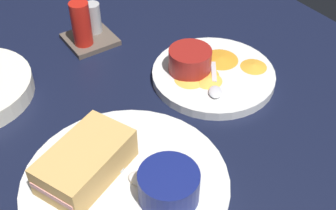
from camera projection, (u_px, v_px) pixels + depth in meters
ground_plane at (100, 130)px, 69.68cm from camera, size 110.00×110.00×3.00cm
plate_sandwich_main at (126, 185)px, 58.80cm from camera, size 28.02×28.02×1.60cm
sandwich_half_near at (86, 162)px, 57.62cm from camera, size 14.96×12.21×4.80cm
ramekin_dark_sauce at (169, 185)px, 54.86cm from camera, size 7.86×7.86×4.36cm
spoon_by_dark_ramekin at (131, 175)px, 58.56cm from camera, size 5.31×9.63×0.80cm
plate_chips_companion at (213, 75)px, 76.50cm from camera, size 21.42×21.42×1.60cm
ramekin_light_gravy at (190, 60)px, 74.80cm from camera, size 7.41×7.41×4.13cm
spoon_by_gravy_ramekin at (215, 87)px, 72.27cm from camera, size 7.01×8.84×0.80cm
plantain_chip_scatter at (213, 70)px, 75.82cm from camera, size 18.34×11.93×0.60cm
condiment_caddy at (87, 28)px, 83.12cm from camera, size 9.00×9.00×9.50cm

